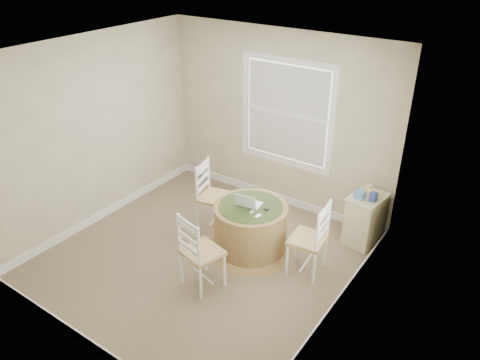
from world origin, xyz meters
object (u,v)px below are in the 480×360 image
Objects in this scene: round_table at (251,226)px; laptop at (248,203)px; chair_left at (215,197)px; chair_near at (202,252)px; chair_right at (308,239)px; corner_chest at (365,219)px.

round_table is 0.33m from laptop.
chair_left and chair_near have the same top height.
laptop is (0.04, 0.88, 0.22)m from chair_near.
chair_right is 2.99× the size of laptop.
chair_right is 1.06m from corner_chest.
chair_left is at bearing -148.71° from corner_chest.
laptop is (-0.83, -0.02, 0.22)m from chair_right.
laptop reaches higher than corner_chest.
laptop is at bearing -131.80° from corner_chest.
chair_right reaches higher than corner_chest.
round_table is 3.53× the size of laptop.
corner_chest is (1.85, 0.84, -0.12)m from chair_left.
corner_chest is (1.16, 1.02, -0.35)m from laptop.
chair_left is 1.00× the size of chair_right.
chair_left reaches higher than laptop.
round_table is 0.89m from chair_near.
laptop is at bearing -117.76° from chair_left.
chair_left is at bearing -44.82° from chair_near.
laptop is at bearing -78.34° from chair_near.
chair_right is 1.36× the size of corner_chest.
laptop is 1.59m from corner_chest.
chair_near is at bearing -161.50° from chair_left.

